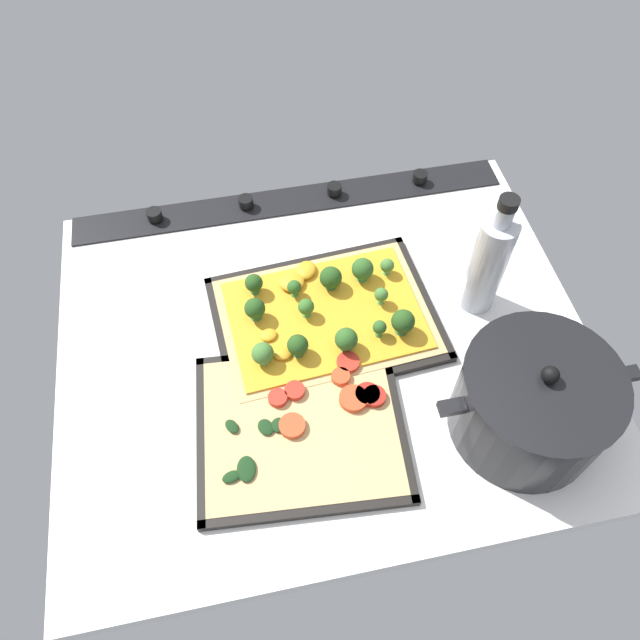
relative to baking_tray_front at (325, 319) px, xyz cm
name	(u,v)px	position (x,y,z in cm)	size (l,w,h in cm)	color
ground_plane	(325,346)	(0.87, 3.96, -1.87)	(85.59, 71.87, 3.00)	white
stove_control_panel	(291,200)	(0.87, -28.47, 0.18)	(82.17, 7.00, 2.60)	black
baking_tray_front	(325,319)	(0.00, 0.00, 0.00)	(37.94, 29.00, 1.30)	black
broccoli_pizza	(324,313)	(0.12, -0.07, 1.73)	(35.38, 26.43, 6.12)	tan
baking_tray_back	(301,428)	(7.52, 18.41, 0.01)	(32.59, 29.06, 1.30)	black
veggie_pizza_back	(304,422)	(6.89, 17.96, 0.73)	(30.01, 26.48, 1.90)	tan
cooking_pot	(532,403)	(-24.72, 24.07, 6.62)	(28.69, 21.92, 16.28)	black
oil_bottle	(488,263)	(-25.88, 0.90, 9.68)	(5.97, 5.97, 23.85)	#B7BCC6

